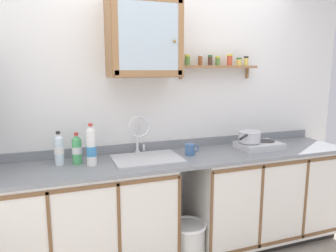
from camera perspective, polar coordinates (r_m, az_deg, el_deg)
name	(u,v)px	position (r m, az deg, el deg)	size (l,w,h in m)	color
back_wall	(171,116)	(3.00, 0.46, 1.74)	(3.82, 0.07, 2.47)	white
lower_cabinet_run	(83,224)	(2.75, -15.09, -16.61)	(1.46, 0.60, 0.91)	black
lower_cabinet_run_right	(263,195)	(3.34, 16.71, -11.81)	(1.49, 0.60, 0.91)	black
countertop	(183,158)	(2.78, 2.78, -5.72)	(3.18, 0.62, 0.03)	gray
backsplash	(172,144)	(3.02, 0.68, -3.33)	(3.18, 0.02, 0.08)	gray
sink	(146,161)	(2.71, -3.97, -6.26)	(0.56, 0.45, 0.50)	silver
hot_plate_stove	(259,145)	(3.14, 16.01, -3.37)	(0.40, 0.28, 0.07)	silver
saucepan	(249,136)	(3.08, 14.39, -1.81)	(0.34, 0.31, 0.11)	silver
bottle_soda_green_0	(77,149)	(2.63, -16.04, -4.07)	(0.08, 0.08, 0.25)	#4CB266
bottle_water_clear_1	(59,149)	(2.64, -18.99, -3.99)	(0.08, 0.08, 0.27)	silver
bottle_opaque_white_2	(91,147)	(2.55, -13.61, -3.64)	(0.08, 0.08, 0.33)	white
mug	(190,149)	(2.80, 4.00, -4.20)	(0.13, 0.09, 0.10)	#3F6699
wall_cabinet	(144,38)	(2.71, -4.40, 15.46)	(0.59, 0.34, 0.63)	#996B42
spice_shelf	(218,65)	(3.07, 8.98, 10.78)	(0.77, 0.14, 0.23)	#996B42
trash_bin	(188,243)	(2.92, 3.62, -20.27)	(0.32, 0.32, 0.39)	silver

